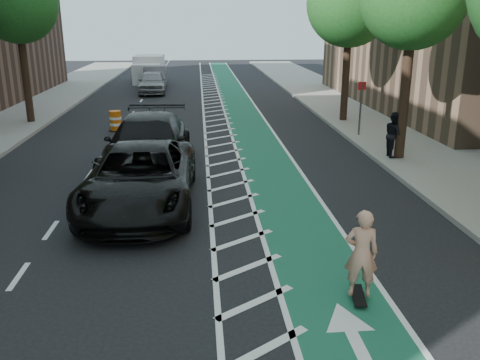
{
  "coord_description": "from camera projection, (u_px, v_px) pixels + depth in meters",
  "views": [
    {
      "loc": [
        0.55,
        -9.61,
        4.97
      ],
      "look_at": [
        1.55,
        2.7,
        1.1
      ],
      "focal_mm": 38.0,
      "sensor_mm": 36.0,
      "label": 1
    }
  ],
  "objects": [
    {
      "name": "curb_left",
      "position": [
        2.0,
        154.0,
        19.53
      ],
      "size": [
        0.12,
        90.0,
        0.16
      ],
      "primitive_type": "cube",
      "color": "gray",
      "rests_on": "ground"
    },
    {
      "name": "skateboard",
      "position": [
        358.0,
        295.0,
        9.46
      ],
      "size": [
        0.36,
        0.83,
        0.11
      ],
      "rotation": [
        0.0,
        0.0,
        -0.17
      ],
      "color": "black",
      "rests_on": "ground"
    },
    {
      "name": "buffer_strip",
      "position": [
        224.0,
        152.0,
        20.21
      ],
      "size": [
        1.4,
        90.0,
        0.01
      ],
      "primitive_type": "cube",
      "color": "silver",
      "rests_on": "ground"
    },
    {
      "name": "tree_r_d",
      "position": [
        348.0,
        4.0,
        24.69
      ],
      "size": [
        4.2,
        4.2,
        7.9
      ],
      "color": "#382619",
      "rests_on": "ground"
    },
    {
      "name": "ground",
      "position": [
        176.0,
        270.0,
        10.59
      ],
      "size": [
        120.0,
        120.0,
        0.0
      ],
      "primitive_type": "plane",
      "color": "black",
      "rests_on": "ground"
    },
    {
      "name": "pedestrian",
      "position": [
        394.0,
        134.0,
        18.69
      ],
      "size": [
        0.68,
        0.85,
        1.66
      ],
      "primitive_type": "imported",
      "rotation": [
        0.0,
        0.0,
        1.51
      ],
      "color": "black",
      "rests_on": "sidewalk_right"
    },
    {
      "name": "sidewalk_right",
      "position": [
        419.0,
        146.0,
        20.81
      ],
      "size": [
        5.0,
        90.0,
        0.15
      ],
      "primitive_type": "cube",
      "color": "gray",
      "rests_on": "ground"
    },
    {
      "name": "curb_right",
      "position": [
        360.0,
        147.0,
        20.62
      ],
      "size": [
        0.12,
        90.0,
        0.16
      ],
      "primitive_type": "cube",
      "color": "gray",
      "rests_on": "ground"
    },
    {
      "name": "car_silver",
      "position": [
        152.0,
        82.0,
        36.36
      ],
      "size": [
        2.08,
        4.76,
        1.6
      ],
      "primitive_type": "imported",
      "rotation": [
        0.0,
        0.0,
        0.04
      ],
      "color": "gray",
      "rests_on": "ground"
    },
    {
      "name": "suv_far",
      "position": [
        148.0,
        144.0,
        17.35
      ],
      "size": [
        2.91,
        6.6,
        1.89
      ],
      "primitive_type": "imported",
      "rotation": [
        0.0,
        0.0,
        -0.04
      ],
      "color": "black",
      "rests_on": "ground"
    },
    {
      "name": "box_truck",
      "position": [
        149.0,
        70.0,
        43.23
      ],
      "size": [
        2.42,
        5.22,
        2.16
      ],
      "rotation": [
        0.0,
        0.0,
        -0.01
      ],
      "color": "white",
      "rests_on": "ground"
    },
    {
      "name": "skateboarder",
      "position": [
        361.0,
        253.0,
        9.2
      ],
      "size": [
        0.67,
        0.5,
        1.68
      ],
      "primitive_type": "imported",
      "rotation": [
        0.0,
        0.0,
        2.97
      ],
      "color": "tan",
      "rests_on": "skateboard"
    },
    {
      "name": "car_grey",
      "position": [
        155.0,
        77.0,
        39.44
      ],
      "size": [
        1.85,
        4.93,
        1.61
      ],
      "primitive_type": "imported",
      "rotation": [
        0.0,
        0.0,
        0.03
      ],
      "color": "#555459",
      "rests_on": "ground"
    },
    {
      "name": "suv_near",
      "position": [
        140.0,
        177.0,
        13.96
      ],
      "size": [
        3.01,
        6.3,
        1.74
      ],
      "primitive_type": "imported",
      "rotation": [
        0.0,
        0.0,
        -0.02
      ],
      "color": "black",
      "rests_on": "ground"
    },
    {
      "name": "barrel_a",
      "position": [
        117.0,
        165.0,
        16.75
      ],
      "size": [
        0.67,
        0.67,
        0.91
      ],
      "color": "orange",
      "rests_on": "ground"
    },
    {
      "name": "sign_post",
      "position": [
        361.0,
        108.0,
        22.18
      ],
      "size": [
        0.35,
        0.08,
        2.47
      ],
      "color": "#4C4C4C",
      "rests_on": "ground"
    },
    {
      "name": "tree_l_d",
      "position": [
        13.0,
        3.0,
        23.47
      ],
      "size": [
        4.2,
        4.2,
        7.9
      ],
      "color": "#382619",
      "rests_on": "ground"
    },
    {
      "name": "barrel_b",
      "position": [
        141.0,
        139.0,
        20.33
      ],
      "size": [
        0.73,
        0.73,
        0.99
      ],
      "color": "orange",
      "rests_on": "ground"
    },
    {
      "name": "barrel_c",
      "position": [
        116.0,
        121.0,
        23.98
      ],
      "size": [
        0.69,
        0.69,
        0.94
      ],
      "color": "#D7600B",
      "rests_on": "ground"
    },
    {
      "name": "bike_lane",
      "position": [
        261.0,
        151.0,
        20.33
      ],
      "size": [
        2.0,
        90.0,
        0.01
      ],
      "primitive_type": "cube",
      "color": "#1B5F43",
      "rests_on": "ground"
    }
  ]
}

